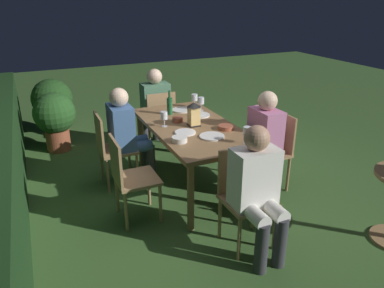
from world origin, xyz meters
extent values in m
plane|color=#385B28|center=(0.00, 0.00, 0.00)|extent=(16.00, 16.00, 0.00)
cube|color=olive|center=(0.00, 0.00, 0.72)|extent=(1.74, 0.88, 0.04)
cube|color=olive|center=(-0.80, -0.37, 0.35)|extent=(0.05, 0.05, 0.70)
cube|color=olive|center=(0.80, -0.37, 0.35)|extent=(0.05, 0.05, 0.70)
cube|color=olive|center=(-0.80, 0.37, 0.35)|extent=(0.05, 0.05, 0.70)
cube|color=olive|center=(0.80, 0.37, 0.35)|extent=(0.05, 0.05, 0.70)
cube|color=#9E7A51|center=(-0.39, -0.76, 0.43)|extent=(0.42, 0.40, 0.03)
cube|color=#9E7A51|center=(-0.39, -0.95, 0.66)|extent=(0.40, 0.02, 0.42)
cylinder|color=#9E7A51|center=(-0.57, -0.59, 0.21)|extent=(0.03, 0.03, 0.42)
cylinder|color=#9E7A51|center=(-0.21, -0.59, 0.21)|extent=(0.03, 0.03, 0.42)
cylinder|color=#9E7A51|center=(-0.57, -0.93, 0.21)|extent=(0.03, 0.03, 0.42)
cylinder|color=#9E7A51|center=(-0.21, -0.93, 0.21)|extent=(0.03, 0.03, 0.42)
cube|color=#C675A3|center=(-0.39, -0.70, 0.70)|extent=(0.38, 0.24, 0.50)
sphere|color=beige|center=(-0.39, -0.70, 1.04)|extent=(0.21, 0.21, 0.21)
cylinder|color=#C675A3|center=(-0.48, -0.56, 0.46)|extent=(0.13, 0.36, 0.13)
cylinder|color=#C675A3|center=(-0.30, -0.56, 0.46)|extent=(0.13, 0.36, 0.13)
cylinder|color=#333338|center=(-0.48, -0.40, 0.23)|extent=(0.11, 0.11, 0.45)
cylinder|color=#333338|center=(-0.30, -0.40, 0.23)|extent=(0.11, 0.11, 0.45)
cube|color=#9E7A51|center=(-0.39, 0.76, 0.43)|extent=(0.42, 0.40, 0.03)
cube|color=#9E7A51|center=(-0.39, 0.95, 0.66)|extent=(0.40, 0.03, 0.42)
cylinder|color=#9E7A51|center=(-0.21, 0.59, 0.21)|extent=(0.03, 0.03, 0.42)
cylinder|color=#9E7A51|center=(-0.57, 0.59, 0.21)|extent=(0.03, 0.03, 0.42)
cylinder|color=#9E7A51|center=(-0.21, 0.93, 0.21)|extent=(0.03, 0.03, 0.42)
cylinder|color=#9E7A51|center=(-0.57, 0.93, 0.21)|extent=(0.03, 0.03, 0.42)
cube|color=#9E7A51|center=(0.39, 0.76, 0.43)|extent=(0.42, 0.40, 0.03)
cube|color=#9E7A51|center=(0.39, 0.95, 0.66)|extent=(0.40, 0.03, 0.42)
cylinder|color=#9E7A51|center=(0.57, 0.59, 0.21)|extent=(0.03, 0.03, 0.42)
cylinder|color=#9E7A51|center=(0.21, 0.59, 0.21)|extent=(0.03, 0.03, 0.42)
cylinder|color=#9E7A51|center=(0.57, 0.93, 0.21)|extent=(0.03, 0.03, 0.42)
cylinder|color=#9E7A51|center=(0.21, 0.93, 0.21)|extent=(0.03, 0.03, 0.42)
cube|color=#426699|center=(0.39, 0.70, 0.70)|extent=(0.38, 0.24, 0.50)
sphere|color=beige|center=(0.39, 0.70, 1.04)|extent=(0.21, 0.21, 0.21)
cylinder|color=#426699|center=(0.48, 0.56, 0.46)|extent=(0.13, 0.36, 0.13)
cylinder|color=#426699|center=(0.30, 0.56, 0.46)|extent=(0.13, 0.36, 0.13)
cylinder|color=#333338|center=(0.48, 0.40, 0.23)|extent=(0.11, 0.11, 0.45)
cylinder|color=#333338|center=(0.30, 0.40, 0.23)|extent=(0.11, 0.11, 0.45)
cube|color=#9E7A51|center=(1.19, 0.00, 0.43)|extent=(0.40, 0.42, 0.03)
cube|color=#9E7A51|center=(1.00, 0.00, 0.66)|extent=(0.03, 0.40, 0.42)
cylinder|color=#9E7A51|center=(1.36, 0.18, 0.21)|extent=(0.03, 0.03, 0.42)
cylinder|color=#9E7A51|center=(1.36, -0.18, 0.21)|extent=(0.03, 0.03, 0.42)
cylinder|color=#9E7A51|center=(1.02, 0.18, 0.21)|extent=(0.03, 0.03, 0.42)
cylinder|color=#9E7A51|center=(1.02, -0.18, 0.21)|extent=(0.03, 0.03, 0.42)
cube|color=#4C7A5B|center=(1.25, 0.00, 0.70)|extent=(0.24, 0.38, 0.50)
sphere|color=beige|center=(1.25, 0.00, 1.04)|extent=(0.21, 0.21, 0.21)
cylinder|color=#4C7A5B|center=(1.39, 0.09, 0.46)|extent=(0.36, 0.13, 0.13)
cylinder|color=#4C7A5B|center=(1.39, -0.09, 0.46)|extent=(0.36, 0.13, 0.13)
cylinder|color=#333338|center=(1.55, 0.09, 0.23)|extent=(0.11, 0.11, 0.45)
cylinder|color=#333338|center=(1.55, -0.09, 0.23)|extent=(0.11, 0.11, 0.45)
cube|color=#9E7A51|center=(-1.19, 0.00, 0.43)|extent=(0.40, 0.42, 0.03)
cube|color=#9E7A51|center=(-1.00, 0.00, 0.66)|extent=(0.03, 0.40, 0.42)
cylinder|color=#9E7A51|center=(-1.36, -0.18, 0.21)|extent=(0.03, 0.03, 0.42)
cylinder|color=#9E7A51|center=(-1.36, 0.18, 0.21)|extent=(0.03, 0.03, 0.42)
cylinder|color=#9E7A51|center=(-1.02, -0.18, 0.21)|extent=(0.03, 0.03, 0.42)
cylinder|color=#9E7A51|center=(-1.02, 0.18, 0.21)|extent=(0.03, 0.03, 0.42)
cube|color=white|center=(-1.25, 0.00, 0.70)|extent=(0.24, 0.38, 0.50)
sphere|color=tan|center=(-1.25, 0.00, 1.04)|extent=(0.21, 0.21, 0.21)
cylinder|color=white|center=(-1.39, -0.09, 0.46)|extent=(0.36, 0.13, 0.13)
cylinder|color=white|center=(-1.39, 0.09, 0.46)|extent=(0.36, 0.13, 0.13)
cylinder|color=#333338|center=(-1.55, -0.09, 0.23)|extent=(0.11, 0.11, 0.45)
cylinder|color=#333338|center=(-1.55, 0.09, 0.23)|extent=(0.11, 0.11, 0.45)
cube|color=black|center=(-0.02, -0.01, 0.75)|extent=(0.12, 0.12, 0.01)
cube|color=#F9D17A|center=(-0.02, -0.01, 0.86)|extent=(0.11, 0.11, 0.20)
cone|color=black|center=(-0.02, -0.01, 0.99)|extent=(0.15, 0.15, 0.05)
cylinder|color=#1E5B2D|center=(0.47, 0.08, 0.85)|extent=(0.07, 0.07, 0.20)
cylinder|color=#1E5B2D|center=(0.47, 0.08, 0.99)|extent=(0.03, 0.03, 0.09)
cylinder|color=silver|center=(0.09, 0.29, 0.75)|extent=(0.06, 0.06, 0.00)
cylinder|color=silver|center=(0.09, 0.29, 0.79)|extent=(0.01, 0.01, 0.08)
cylinder|color=silver|center=(0.09, 0.29, 0.87)|extent=(0.08, 0.08, 0.08)
cylinder|color=maroon|center=(0.09, 0.29, 0.85)|extent=(0.07, 0.07, 0.03)
cylinder|color=silver|center=(0.63, -0.32, 0.75)|extent=(0.06, 0.06, 0.00)
cylinder|color=silver|center=(0.63, -0.32, 0.79)|extent=(0.01, 0.01, 0.08)
cylinder|color=silver|center=(0.63, -0.32, 0.87)|extent=(0.08, 0.08, 0.08)
cylinder|color=maroon|center=(0.63, -0.32, 0.85)|extent=(0.07, 0.07, 0.03)
cylinder|color=silver|center=(0.46, -0.33, 0.75)|extent=(0.06, 0.06, 0.00)
cylinder|color=silver|center=(0.46, -0.33, 0.79)|extent=(0.01, 0.01, 0.08)
cylinder|color=silver|center=(0.46, -0.33, 0.87)|extent=(0.08, 0.08, 0.08)
cylinder|color=maroon|center=(0.46, -0.33, 0.85)|extent=(0.07, 0.07, 0.03)
cylinder|color=silver|center=(-0.69, -0.27, 0.75)|extent=(0.06, 0.06, 0.00)
cylinder|color=silver|center=(-0.69, -0.27, 0.79)|extent=(0.01, 0.01, 0.08)
cylinder|color=silver|center=(-0.69, -0.27, 0.87)|extent=(0.08, 0.08, 0.08)
cylinder|color=maroon|center=(-0.69, -0.27, 0.85)|extent=(0.07, 0.07, 0.03)
cylinder|color=white|center=(0.55, -0.11, 0.75)|extent=(0.24, 0.24, 0.01)
cylinder|color=white|center=(-0.40, -0.04, 0.75)|extent=(0.26, 0.26, 0.01)
cylinder|color=white|center=(-0.19, 0.16, 0.75)|extent=(0.22, 0.22, 0.01)
cylinder|color=white|center=(0.28, -0.22, 0.75)|extent=(0.25, 0.25, 0.01)
cylinder|color=#9E5138|center=(-0.26, -0.28, 0.77)|extent=(0.16, 0.16, 0.04)
cylinder|color=#424C1E|center=(-0.26, -0.28, 0.78)|extent=(0.14, 0.14, 0.01)
cylinder|color=silver|center=(-0.39, 0.31, 0.77)|extent=(0.15, 0.15, 0.05)
cylinder|color=tan|center=(-0.39, 0.31, 0.78)|extent=(0.13, 0.13, 0.02)
cylinder|color=#9E5138|center=(0.17, 0.10, 0.77)|extent=(0.12, 0.12, 0.06)
cylinder|color=#477533|center=(0.17, 0.10, 0.78)|extent=(0.10, 0.10, 0.02)
cylinder|color=brown|center=(1.74, 1.32, 0.15)|extent=(0.33, 0.33, 0.31)
sphere|color=#234C1E|center=(1.74, 1.32, 0.55)|extent=(0.57, 0.57, 0.57)
cylinder|color=brown|center=(2.50, 1.29, 0.15)|extent=(0.25, 0.25, 0.29)
sphere|color=#1E4219|center=(2.50, 1.29, 0.56)|extent=(0.63, 0.63, 0.63)
camera|label=1|loc=(-3.48, 1.56, 2.11)|focal=34.27mm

